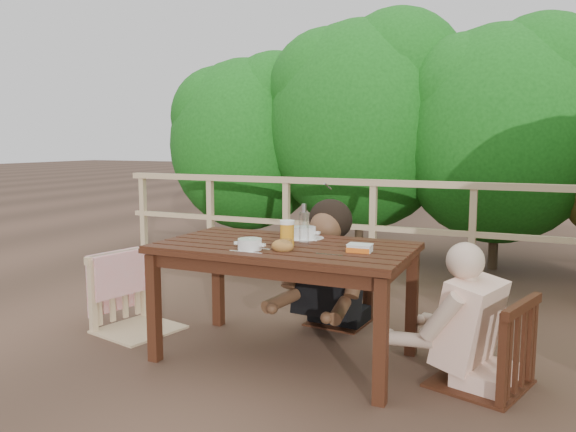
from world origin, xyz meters
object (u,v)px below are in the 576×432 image
at_px(table, 285,303).
at_px(chair_right, 483,299).
at_px(soup_near, 250,245).
at_px(chair_left, 136,260).
at_px(bottle, 304,225).
at_px(diner_right, 490,271).
at_px(woman, 341,228).
at_px(beer_glass, 287,234).
at_px(butter_tub, 360,249).
at_px(chair_far, 339,268).
at_px(tumbler, 286,246).
at_px(bread_roll, 283,246).
at_px(soup_far, 304,233).

relative_size(table, chair_right, 1.57).
bearing_deg(soup_near, table, 66.25).
distance_m(chair_right, soup_near, 1.34).
height_order(chair_left, bottle, chair_left).
bearing_deg(diner_right, table, 111.58).
relative_size(woman, soup_near, 6.08).
height_order(table, beer_glass, beer_glass).
bearing_deg(chair_left, butter_tub, -79.83).
xyz_separation_m(chair_far, chair_right, (1.08, -0.70, 0.07)).
distance_m(table, butter_tub, 0.63).
bearing_deg(tumbler, diner_right, 14.34).
height_order(soup_near, bread_roll, same).
relative_size(table, soup_near, 6.52).
relative_size(chair_far, bread_roll, 6.31).
bearing_deg(chair_left, diner_right, -75.82).
relative_size(bottle, butter_tub, 1.91).
xyz_separation_m(bread_roll, beer_glass, (-0.03, 0.14, 0.05)).
bearing_deg(diner_right, soup_far, 99.08).
xyz_separation_m(chair_far, soup_far, (-0.06, -0.53, 0.34)).
xyz_separation_m(chair_left, soup_far, (1.20, 0.23, 0.24)).
bearing_deg(table, chair_left, 178.77).
xyz_separation_m(table, butter_tub, (0.50, -0.05, 0.39)).
bearing_deg(soup_near, bottle, 52.66).
bearing_deg(chair_right, bottle, -70.07).
distance_m(beer_glass, bottle, 0.13).
relative_size(chair_far, beer_glass, 4.92).
distance_m(table, bottle, 0.51).
height_order(diner_right, bottle, diner_right).
distance_m(chair_left, soup_near, 1.13).
xyz_separation_m(soup_far, tumbler, (0.08, -0.45, -0.00)).
bearing_deg(soup_near, chair_far, 79.35).
height_order(beer_glass, butter_tub, beer_glass).
bearing_deg(chair_right, beer_glass, -65.28).
xyz_separation_m(table, chair_far, (0.09, 0.79, 0.06)).
bearing_deg(bottle, bread_roll, -98.79).
distance_m(soup_near, tumbler, 0.21).
bearing_deg(bread_roll, butter_tub, 19.17).
bearing_deg(bottle, tumbler, -93.64).
relative_size(chair_far, chair_right, 0.85).
distance_m(chair_right, bread_roll, 1.16).
distance_m(diner_right, tumbler, 1.14).
relative_size(diner_right, beer_glass, 7.65).
relative_size(woman, diner_right, 1.10).
xyz_separation_m(chair_right, woman, (-1.08, 0.72, 0.23)).
height_order(woman, diner_right, woman).
bearing_deg(beer_glass, chair_right, 7.36).
bearing_deg(bread_roll, beer_glass, 103.40).
xyz_separation_m(chair_right, bottle, (-1.05, -0.05, 0.36)).
bearing_deg(chair_far, bottle, -82.62).
bearing_deg(chair_left, table, -78.57).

